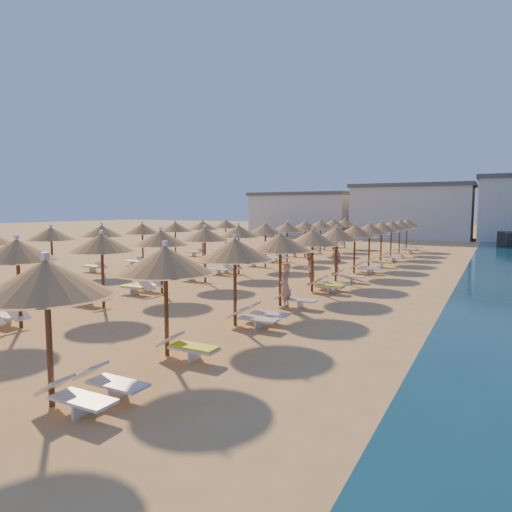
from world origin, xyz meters
The scene contains 9 objects.
ground centered at (0.00, 0.00, 0.00)m, with size 220.00×220.00×0.00m, color tan.
hotel_blocks centered at (2.19, 46.60, 3.70)m, with size 47.95×10.47×8.10m.
parasol_row_east centered at (3.99, 7.11, 2.56)m, with size 2.78×42.69×3.11m.
parasol_row_west centered at (-2.19, 7.11, 2.56)m, with size 2.78×42.69×3.11m.
parasol_row_inland centered at (-9.84, 5.29, 2.56)m, with size 2.78×24.55×3.11m.
loungers centered at (-1.00, 6.60, 0.34)m, with size 16.97×40.49×0.66m.
beachgoer_a centered at (4.35, -2.23, 0.89)m, with size 0.65×0.43×1.78m, color tan.
beachgoer_b centered at (3.04, 3.69, 0.87)m, with size 0.85×0.66×1.74m, color tan.
beachgoer_c centered at (3.20, 7.69, 0.91)m, with size 1.07×0.45×1.82m, color tan.
Camera 1 is at (11.77, -18.72, 3.95)m, focal length 32.00 mm.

